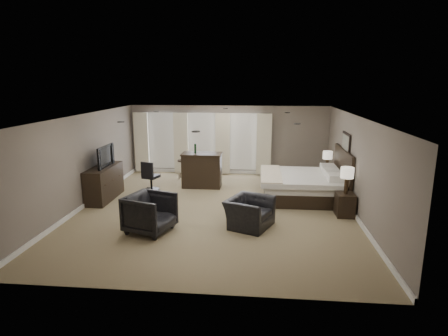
# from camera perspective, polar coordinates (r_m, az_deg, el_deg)

# --- Properties ---
(room) EXTENTS (7.60, 8.60, 2.64)m
(room) POSITION_cam_1_polar(r_m,az_deg,el_deg) (10.15, -1.34, 0.61)
(room) COLOR #837453
(room) RESTS_ON ground
(window_bay) EXTENTS (5.25, 0.20, 2.30)m
(window_bay) POSITION_cam_1_polar(r_m,az_deg,el_deg) (14.30, -3.38, 3.86)
(window_bay) COLOR silver
(window_bay) RESTS_ON room
(bed) EXTENTS (2.41, 2.30, 1.53)m
(bed) POSITION_cam_1_polar(r_m,az_deg,el_deg) (11.55, 12.28, -0.87)
(bed) COLOR silver
(bed) RESTS_ON ground
(nightstand_near) EXTENTS (0.46, 0.56, 0.61)m
(nightstand_near) POSITION_cam_1_polar(r_m,az_deg,el_deg) (10.45, 17.93, -5.33)
(nightstand_near) COLOR black
(nightstand_near) RESTS_ON ground
(nightstand_far) EXTENTS (0.41, 0.50, 0.54)m
(nightstand_far) POSITION_cam_1_polar(r_m,az_deg,el_deg) (13.19, 15.30, -1.51)
(nightstand_far) COLOR black
(nightstand_far) RESTS_ON ground
(lamp_near) EXTENTS (0.34, 0.34, 0.71)m
(lamp_near) POSITION_cam_1_polar(r_m,az_deg,el_deg) (10.26, 18.19, -1.84)
(lamp_near) COLOR beige
(lamp_near) RESTS_ON nightstand_near
(lamp_far) EXTENTS (0.32, 0.32, 0.66)m
(lamp_far) POSITION_cam_1_polar(r_m,az_deg,el_deg) (13.05, 15.46, 1.05)
(lamp_far) COLOR beige
(lamp_far) RESTS_ON nightstand_far
(wall_art) EXTENTS (0.04, 0.96, 0.56)m
(wall_art) POSITION_cam_1_polar(r_m,az_deg,el_deg) (11.55, 18.05, 3.77)
(wall_art) COLOR slate
(wall_art) RESTS_ON room
(dresser) EXTENTS (0.56, 1.73, 1.01)m
(dresser) POSITION_cam_1_polar(r_m,az_deg,el_deg) (11.83, -17.78, -2.18)
(dresser) COLOR black
(dresser) RESTS_ON ground
(tv) EXTENTS (0.64, 1.11, 0.15)m
(tv) POSITION_cam_1_polar(r_m,az_deg,el_deg) (11.70, -17.98, 0.54)
(tv) COLOR black
(tv) RESTS_ON dresser
(armchair_near) EXTENTS (1.10, 1.29, 0.96)m
(armchair_near) POSITION_cam_1_polar(r_m,az_deg,el_deg) (9.20, 3.90, -6.04)
(armchair_near) COLOR black
(armchair_near) RESTS_ON ground
(armchair_far) EXTENTS (1.18, 1.22, 1.01)m
(armchair_far) POSITION_cam_1_polar(r_m,az_deg,el_deg) (9.03, -11.22, -6.49)
(armchair_far) COLOR black
(armchair_far) RESTS_ON ground
(bar_counter) EXTENTS (1.34, 0.69, 1.16)m
(bar_counter) POSITION_cam_1_polar(r_m,az_deg,el_deg) (12.57, -3.38, -0.32)
(bar_counter) COLOR black
(bar_counter) RESTS_ON ground
(bar_stool_left) EXTENTS (0.43, 0.43, 0.70)m
(bar_stool_left) POSITION_cam_1_polar(r_m,az_deg,el_deg) (13.74, -6.37, -0.20)
(bar_stool_left) COLOR black
(bar_stool_left) RESTS_ON ground
(bar_stool_right) EXTENTS (0.44, 0.44, 0.71)m
(bar_stool_right) POSITION_cam_1_polar(r_m,az_deg,el_deg) (12.97, -1.23, -0.89)
(bar_stool_right) COLOR black
(bar_stool_right) RESTS_ON ground
(desk_chair) EXTENTS (0.63, 0.63, 0.99)m
(desk_chair) POSITION_cam_1_polar(r_m,az_deg,el_deg) (12.40, -11.05, -1.15)
(desk_chair) COLOR black
(desk_chair) RESTS_ON ground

